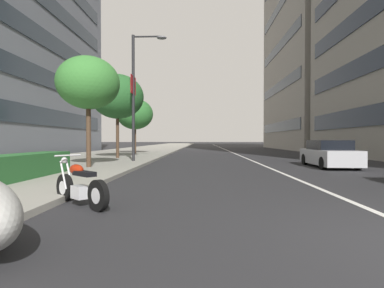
{
  "coord_description": "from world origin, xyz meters",
  "views": [
    {
      "loc": [
        -3.84,
        3.45,
        1.43
      ],
      "look_at": [
        12.99,
        4.03,
        1.2
      ],
      "focal_mm": 27.59,
      "sensor_mm": 36.0,
      "label": 1
    }
  ],
  "objects_px": {
    "car_approaching_light": "(329,154)",
    "street_tree_near_plaza_corner": "(117,97)",
    "street_tree_mid_sidewalk": "(135,114)",
    "motorcycle_nearest_camera": "(80,187)",
    "street_lamp_with_banners": "(138,85)",
    "street_tree_by_lamp_post": "(88,83)"
  },
  "relations": [
    {
      "from": "street_tree_mid_sidewalk",
      "to": "street_tree_near_plaza_corner",
      "type": "bearing_deg",
      "value": -177.3
    },
    {
      "from": "car_approaching_light",
      "to": "street_tree_mid_sidewalk",
      "type": "relative_size",
      "value": 0.85
    },
    {
      "from": "street_tree_near_plaza_corner",
      "to": "street_tree_mid_sidewalk",
      "type": "relative_size",
      "value": 1.15
    },
    {
      "from": "car_approaching_light",
      "to": "street_lamp_with_banners",
      "type": "xyz_separation_m",
      "value": [
        2.05,
        10.63,
        4.13
      ]
    },
    {
      "from": "street_tree_mid_sidewalk",
      "to": "motorcycle_nearest_camera",
      "type": "bearing_deg",
      "value": -170.21
    },
    {
      "from": "motorcycle_nearest_camera",
      "to": "street_tree_near_plaza_corner",
      "type": "xyz_separation_m",
      "value": [
        14.52,
        3.37,
        4.1
      ]
    },
    {
      "from": "street_lamp_with_banners",
      "to": "street_tree_by_lamp_post",
      "type": "relative_size",
      "value": 1.47
    },
    {
      "from": "motorcycle_nearest_camera",
      "to": "street_tree_mid_sidewalk",
      "type": "height_order",
      "value": "street_tree_mid_sidewalk"
    },
    {
      "from": "car_approaching_light",
      "to": "street_tree_near_plaza_corner",
      "type": "distance_m",
      "value": 14.22
    },
    {
      "from": "motorcycle_nearest_camera",
      "to": "street_tree_mid_sidewalk",
      "type": "distance_m",
      "value": 22.01
    },
    {
      "from": "car_approaching_light",
      "to": "street_tree_near_plaza_corner",
      "type": "xyz_separation_m",
      "value": [
        4.97,
        12.76,
        3.84
      ]
    },
    {
      "from": "car_approaching_light",
      "to": "street_lamp_with_banners",
      "type": "height_order",
      "value": "street_lamp_with_banners"
    },
    {
      "from": "car_approaching_light",
      "to": "street_tree_mid_sidewalk",
      "type": "bearing_deg",
      "value": 50.1
    },
    {
      "from": "street_tree_by_lamp_post",
      "to": "street_tree_mid_sidewalk",
      "type": "height_order",
      "value": "street_tree_by_lamp_post"
    },
    {
      "from": "street_lamp_with_banners",
      "to": "street_tree_near_plaza_corner",
      "type": "xyz_separation_m",
      "value": [
        2.92,
        2.13,
        -0.29
      ]
    },
    {
      "from": "motorcycle_nearest_camera",
      "to": "street_tree_mid_sidewalk",
      "type": "xyz_separation_m",
      "value": [
        21.42,
        3.7,
        3.46
      ]
    },
    {
      "from": "street_lamp_with_banners",
      "to": "street_tree_near_plaza_corner",
      "type": "height_order",
      "value": "street_lamp_with_banners"
    },
    {
      "from": "car_approaching_light",
      "to": "street_tree_by_lamp_post",
      "type": "height_order",
      "value": "street_tree_by_lamp_post"
    },
    {
      "from": "motorcycle_nearest_camera",
      "to": "car_approaching_light",
      "type": "distance_m",
      "value": 13.39
    },
    {
      "from": "street_lamp_with_banners",
      "to": "street_tree_mid_sidewalk",
      "type": "distance_m",
      "value": 10.17
    },
    {
      "from": "street_lamp_with_banners",
      "to": "street_tree_mid_sidewalk",
      "type": "height_order",
      "value": "street_lamp_with_banners"
    },
    {
      "from": "street_tree_near_plaza_corner",
      "to": "street_lamp_with_banners",
      "type": "bearing_deg",
      "value": -143.9
    }
  ]
}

